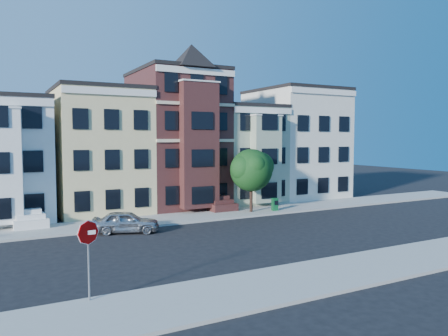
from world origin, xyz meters
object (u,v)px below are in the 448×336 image
street_tree (251,173)px  stop_sign (88,255)px  parked_car (126,222)px  newspaper_box (275,204)px

street_tree → stop_sign: bearing=-138.6°
parked_car → newspaper_box: parked_car is taller
street_tree → newspaper_box: 3.40m
street_tree → parked_car: bearing=-168.1°
newspaper_box → parked_car: bearing=-161.9°
street_tree → stop_sign: street_tree is taller
parked_car → stop_sign: (-4.61, -11.50, 1.13)m
parked_car → stop_sign: bearing=178.6°
parked_car → newspaper_box: (13.16, 1.92, -0.06)m
newspaper_box → stop_sign: stop_sign is taller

